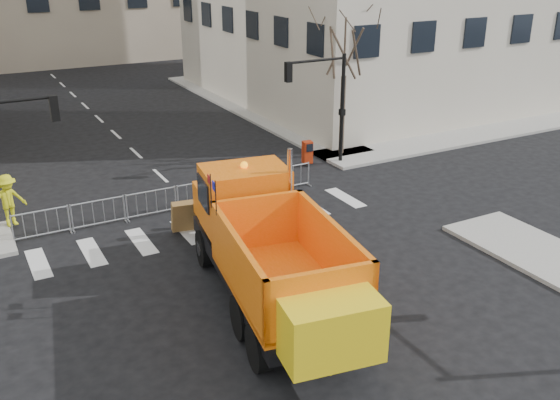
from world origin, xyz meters
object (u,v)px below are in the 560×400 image
plow_truck (270,248)px  worker (8,200)px  cop_a (217,207)px  cop_b (231,219)px  newspaper_box (307,152)px  cop_c (228,210)px

plow_truck → worker: plow_truck is taller
cop_a → cop_b: (0.00, -1.23, -0.02)m
cop_b → newspaper_box: (6.75, 5.85, -0.11)m
cop_b → newspaper_box: bearing=-108.3°
plow_truck → cop_c: size_ratio=5.74×
cop_b → cop_c: (0.06, 0.40, 0.20)m
worker → newspaper_box: worker is taller
cop_b → worker: worker is taller
plow_truck → cop_c: 5.38m
plow_truck → newspaper_box: 13.19m
cop_a → newspaper_box: bearing=-141.7°
plow_truck → cop_c: plow_truck is taller
cop_c → cop_a: bearing=-132.0°
plow_truck → cop_c: bearing=-1.6°
plow_truck → cop_a: size_ratio=6.99×
cop_c → plow_truck: bearing=33.2°
cop_a → cop_b: size_ratio=1.02×
worker → plow_truck: bearing=-78.3°
plow_truck → cop_a: (0.91, 6.04, -1.11)m
cop_b → newspaper_box: cop_b is taller
cop_b → worker: 8.50m
cop_b → cop_a: bearing=-59.1°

